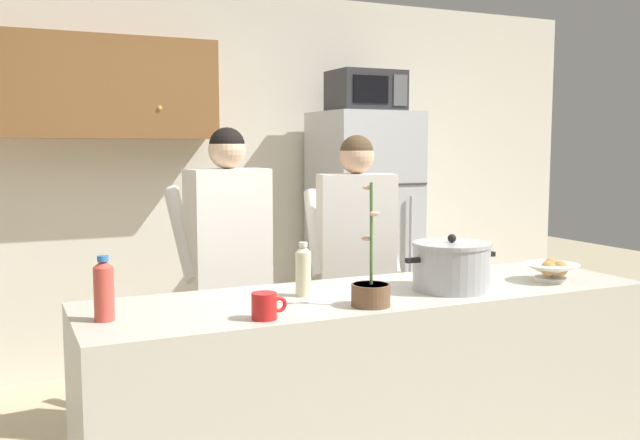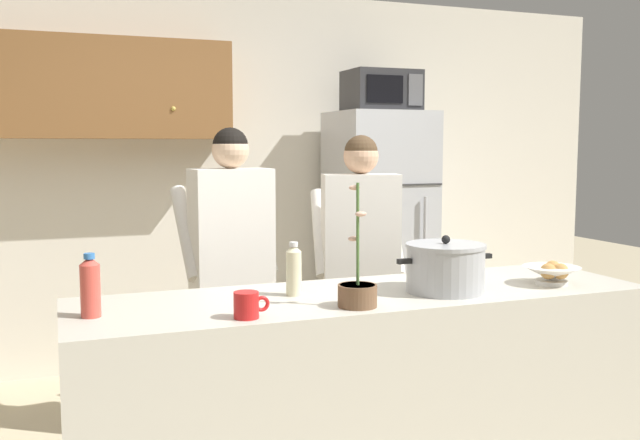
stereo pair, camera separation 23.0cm
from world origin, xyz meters
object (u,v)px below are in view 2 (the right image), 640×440
at_px(bottle_near_edge, 90,286).
at_px(refrigerator, 379,237).
at_px(person_by_sink, 360,249).
at_px(potted_orchid, 357,290).
at_px(cooking_pot, 445,268).
at_px(bottle_mid_counter, 294,270).
at_px(microwave, 381,91).
at_px(person_near_pot, 231,247).
at_px(coffee_mug, 247,305).
at_px(bread_bowl, 552,273).

bearing_deg(bottle_near_edge, refrigerator, 42.73).
relative_size(refrigerator, bottle_near_edge, 7.66).
bearing_deg(person_by_sink, potted_orchid, -114.53).
bearing_deg(potted_orchid, refrigerator, 62.49).
bearing_deg(cooking_pot, bottle_mid_counter, 166.10).
xyz_separation_m(bottle_near_edge, bottle_mid_counter, (0.79, 0.09, -0.00)).
height_order(microwave, bottle_near_edge, microwave).
height_order(microwave, potted_orchid, microwave).
xyz_separation_m(bottle_mid_counter, potted_orchid, (0.16, -0.27, -0.05)).
distance_m(microwave, person_by_sink, 1.53).
distance_m(person_near_pot, cooking_pot, 1.21).
xyz_separation_m(person_near_pot, potted_orchid, (0.22, -1.13, -0.03)).
bearing_deg(coffee_mug, person_near_pot, 79.18).
relative_size(microwave, bottle_mid_counter, 2.17).
xyz_separation_m(microwave, bread_bowl, (-0.10, -1.96, -0.93)).
relative_size(coffee_mug, potted_orchid, 0.28).
xyz_separation_m(cooking_pot, bottle_mid_counter, (-0.62, 0.15, 0.01)).
height_order(refrigerator, coffee_mug, refrigerator).
distance_m(microwave, cooking_pot, 2.20).
height_order(bottle_mid_counter, potted_orchid, potted_orchid).
bearing_deg(bottle_near_edge, person_near_pot, 51.86).
bearing_deg(refrigerator, bottle_near_edge, -137.27).
bearing_deg(person_by_sink, cooking_pot, -89.80).
bearing_deg(potted_orchid, bread_bowl, 5.07).
bearing_deg(bottle_near_edge, person_by_sink, 29.66).
relative_size(bottle_near_edge, bottle_mid_counter, 1.04).
xyz_separation_m(microwave, bottle_near_edge, (-2.03, -1.85, -0.87)).
distance_m(person_near_pot, bottle_mid_counter, 0.86).
distance_m(refrigerator, bottle_mid_counter, 2.18).
bearing_deg(bottle_near_edge, bread_bowl, -3.04).
xyz_separation_m(microwave, bottle_mid_counter, (-1.24, -1.77, -0.88)).
relative_size(person_near_pot, person_by_sink, 1.02).
height_order(person_by_sink, bottle_near_edge, person_by_sink).
bearing_deg(coffee_mug, microwave, 53.81).
distance_m(refrigerator, potted_orchid, 2.33).
bearing_deg(refrigerator, person_by_sink, -120.12).
xyz_separation_m(person_near_pot, bread_bowl, (1.19, -1.04, -0.04)).
height_order(microwave, bread_bowl, microwave).
xyz_separation_m(person_near_pot, coffee_mug, (-0.22, -1.15, -0.04)).
bearing_deg(cooking_pot, refrigerator, 72.29).
height_order(person_near_pot, bread_bowl, person_near_pot).
xyz_separation_m(person_by_sink, bottle_near_edge, (-1.41, -0.80, 0.05)).
height_order(microwave, coffee_mug, microwave).
height_order(cooking_pot, bread_bowl, cooking_pot).
bearing_deg(bread_bowl, coffee_mug, -175.50).
bearing_deg(cooking_pot, person_near_pot, 123.72).
bearing_deg(bread_bowl, bottle_mid_counter, 170.58).
distance_m(refrigerator, person_by_sink, 1.25).
xyz_separation_m(coffee_mug, potted_orchid, (0.44, 0.02, 0.01)).
bearing_deg(refrigerator, bottle_mid_counter, -124.65).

